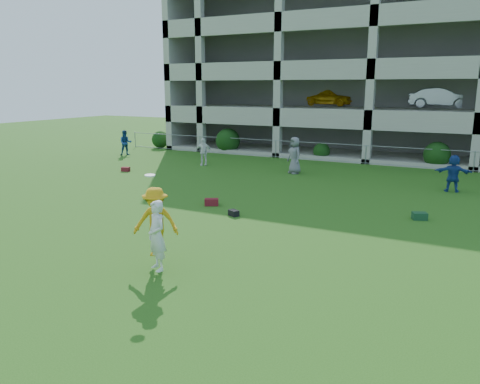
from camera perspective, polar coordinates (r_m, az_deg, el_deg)
The scene contains 13 objects.
ground at distance 12.58m, azimuth -4.53°, elevation -9.14°, with size 100.00×100.00×0.00m, color #235114.
bystander_a at distance 33.64m, azimuth -13.78°, elevation 5.85°, with size 0.84×0.65×1.72m, color navy.
bystander_b at distance 28.46m, azimuth -4.50°, elevation 4.94°, with size 0.99×0.41×1.68m, color white.
bystander_c at distance 25.82m, azimuth 6.67°, elevation 4.46°, with size 0.98×0.64×2.01m, color slate.
bystander_d at distance 23.26m, azimuth 24.55°, elevation 2.10°, with size 1.58×0.50×1.70m, color navy.
bag_red_a at distance 18.84m, azimuth -3.49°, elevation -1.23°, with size 0.55×0.30×0.28m, color #53110E.
bag_black_b at distance 17.31m, azimuth -0.77°, elevation -2.57°, with size 0.40×0.25×0.22m, color black.
bag_green_c at distance 18.03m, azimuth 21.05°, elevation -2.75°, with size 0.50×0.35×0.26m, color #13341C.
bag_red_f at distance 27.21m, azimuth -13.77°, elevation 2.72°, with size 0.45×0.28×0.24m, color #5C1C0F.
frisbee_contest at distance 12.31m, azimuth -10.19°, elevation -3.99°, with size 1.48×1.40×2.37m.
parking_garage at distance 38.12m, azimuth 18.48°, elevation 14.10°, with size 30.00×14.00×12.00m.
fence at distance 29.83m, azimuth 15.07°, elevation 4.45°, with size 36.06×0.06×1.20m.
shrub_row at distance 29.81m, azimuth 24.14°, elevation 5.52°, with size 34.38×2.52×3.50m.
Camera 1 is at (6.21, -9.89, 4.67)m, focal length 35.00 mm.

